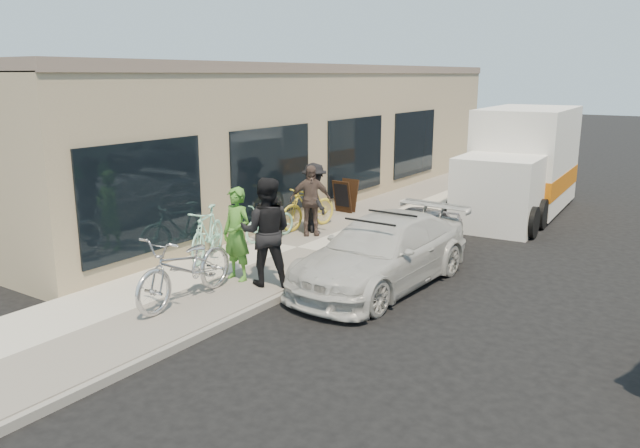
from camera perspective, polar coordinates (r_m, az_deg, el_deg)
The scene contains 17 objects.
ground at distance 10.71m, azimuth -2.94°, elevation -8.08°, with size 120.00×120.00×0.00m, color black.
sidewalk at distance 14.10m, azimuth -2.10°, elevation -2.40°, with size 3.00×34.00×0.15m, color #BAB5A7.
curb at distance 13.29m, azimuth 3.31°, elevation -3.47°, with size 0.12×34.00×0.13m, color gray.
storefront at distance 19.59m, azimuth -1.18°, elevation 8.20°, with size 3.60×20.00×4.22m.
bike_rack at distance 14.66m, azimuth -4.61°, elevation 0.67°, with size 0.29×0.59×0.90m.
sandwich_board at distance 17.56m, azimuth 2.31°, elevation 2.59°, with size 0.58×0.58×0.91m.
sedan_white at distance 11.89m, azimuth 5.69°, elevation -2.58°, with size 2.10×4.63×1.36m.
sedan_silver at distance 13.64m, azimuth 8.44°, elevation -0.97°, with size 1.33×3.31×1.13m, color #99999E.
moving_truck at distance 19.02m, azimuth 17.90°, elevation 4.98°, with size 2.66×6.22×3.00m.
tandem_bike at distance 10.82m, azimuth -12.13°, elevation -3.88°, with size 0.81×2.32×1.22m, color silver.
woman_rider at distance 11.75m, azimuth -7.62°, elevation -0.92°, with size 0.64×0.42×1.77m, color #45872D.
man_standing at distance 11.40m, azimuth -4.94°, elevation -0.70°, with size 0.97×0.76×2.00m, color black.
cruiser_bike_a at distance 13.31m, azimuth -10.24°, elevation -0.80°, with size 0.52×1.83×1.10m, color #9BE8CB.
cruiser_bike_b at distance 14.70m, azimuth -4.55°, elevation 0.23°, with size 0.56×1.61×0.84m, color #9BE8CB.
cruiser_bike_c at distance 15.66m, azimuth -1.08°, elevation 1.56°, with size 0.51×1.82×1.09m, color gold.
bystander_a at distance 15.25m, azimuth -0.54°, elevation 2.41°, with size 1.10×0.63×1.71m, color black.
bystander_b at distance 14.96m, azimuth -0.89°, elevation 2.18°, with size 0.99×0.41×1.70m, color #503F39.
Camera 1 is at (6.03, -7.93, 3.94)m, focal length 35.00 mm.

